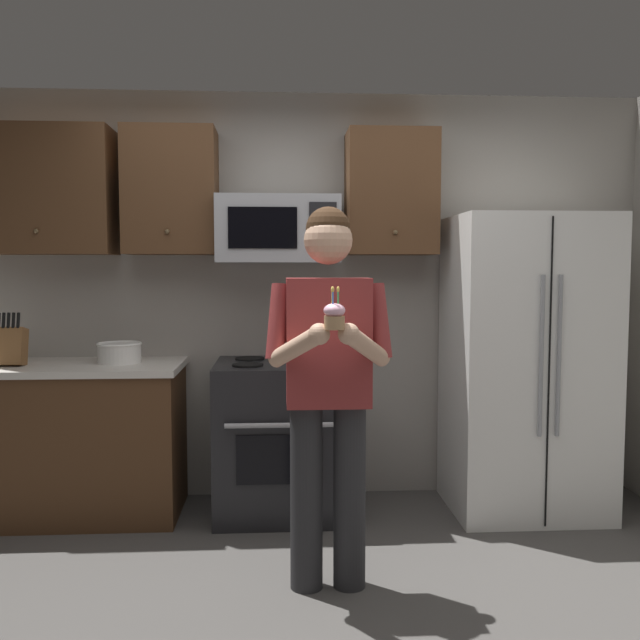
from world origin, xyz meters
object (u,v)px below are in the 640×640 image
object	(u,v)px
microwave	(278,230)
person	(328,376)
knife_block	(11,346)
bowl_large_white	(119,352)
cupcake	(334,316)
refrigerator	(525,364)
oven_range	(279,437)

from	to	relation	value
microwave	person	distance (m)	1.35
knife_block	bowl_large_white	distance (m)	0.61
knife_block	cupcake	distance (m)	2.22
bowl_large_white	knife_block	bearing A→B (deg)	-172.81
person	cupcake	bearing A→B (deg)	-90.00
refrigerator	bowl_large_white	world-z (taller)	refrigerator
refrigerator	oven_range	bearing A→B (deg)	178.50
oven_range	microwave	distance (m)	1.26
oven_range	bowl_large_white	distance (m)	1.09
cupcake	knife_block	bearing A→B (deg)	143.86
refrigerator	person	world-z (taller)	refrigerator
oven_range	refrigerator	bearing A→B (deg)	-1.50
oven_range	person	world-z (taller)	person
knife_block	cupcake	bearing A→B (deg)	-36.14
oven_range	knife_block	xyz separation A→B (m)	(-1.56, -0.03, 0.57)
knife_block	person	xyz separation A→B (m)	(1.78, -0.97, -0.04)
refrigerator	microwave	bearing A→B (deg)	173.97
knife_block	microwave	bearing A→B (deg)	5.46
microwave	cupcake	distance (m)	1.53
refrigerator	person	bearing A→B (deg)	-142.95
bowl_large_white	person	world-z (taller)	person
knife_block	bowl_large_white	world-z (taller)	knife_block
person	refrigerator	bearing A→B (deg)	37.05
knife_block	cupcake	world-z (taller)	cupcake
microwave	cupcake	world-z (taller)	microwave
oven_range	cupcake	distance (m)	1.59
oven_range	knife_block	distance (m)	1.66
knife_block	person	distance (m)	2.03
knife_block	oven_range	bearing A→B (deg)	1.09
refrigerator	bowl_large_white	xyz separation A→B (m)	(-2.45, 0.09, 0.08)
microwave	bowl_large_white	distance (m)	1.21
bowl_large_white	microwave	bearing A→B (deg)	4.36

